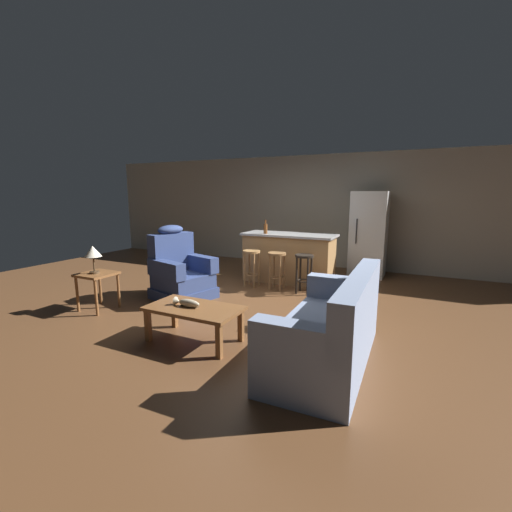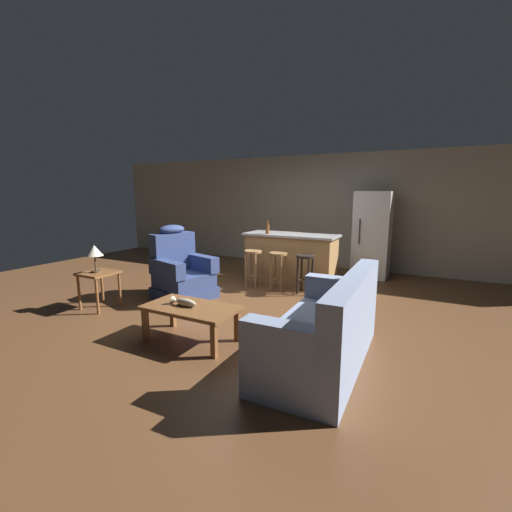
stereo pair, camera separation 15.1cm
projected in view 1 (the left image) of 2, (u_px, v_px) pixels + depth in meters
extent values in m
plane|color=brown|center=(259.00, 300.00, 5.58)|extent=(12.00, 12.00, 0.00)
cube|color=#A89E89|center=(316.00, 211.00, 8.11)|extent=(12.00, 0.05, 2.60)
cube|color=brown|center=(194.00, 308.00, 3.97)|extent=(1.10, 0.60, 0.04)
cube|color=brown|center=(148.00, 326.00, 4.01)|extent=(0.06, 0.06, 0.38)
cube|color=brown|center=(219.00, 341.00, 3.58)|extent=(0.06, 0.06, 0.38)
cube|color=brown|center=(175.00, 313.00, 4.43)|extent=(0.06, 0.06, 0.38)
cube|color=brown|center=(241.00, 326.00, 4.01)|extent=(0.06, 0.06, 0.38)
cube|color=#4C3823|center=(189.00, 306.00, 3.96)|extent=(0.22, 0.07, 0.01)
ellipsoid|color=tan|center=(189.00, 303.00, 3.96)|extent=(0.28, 0.09, 0.09)
cone|color=tan|center=(177.00, 301.00, 4.03)|extent=(0.06, 0.10, 0.10)
cube|color=#8493B2|center=(324.00, 351.00, 3.56)|extent=(0.88, 1.92, 0.20)
cube|color=#8493B2|center=(325.00, 332.00, 3.52)|extent=(0.88, 1.92, 0.22)
cube|color=#8493B2|center=(359.00, 302.00, 3.32)|extent=(0.24, 1.90, 0.52)
cube|color=#8493B2|center=(300.00, 341.00, 2.72)|extent=(0.84, 0.22, 0.28)
cube|color=#8493B2|center=(342.00, 288.00, 4.24)|extent=(0.84, 0.22, 0.28)
cube|color=navy|center=(184.00, 293.00, 5.68)|extent=(1.04, 1.04, 0.18)
cube|color=navy|center=(183.00, 281.00, 5.64)|extent=(0.98, 0.95, 0.24)
cube|color=navy|center=(172.00, 252.00, 5.76)|extent=(0.44, 0.79, 0.64)
ellipsoid|color=navy|center=(171.00, 230.00, 5.69)|extent=(0.38, 0.52, 0.16)
cube|color=navy|center=(199.00, 263.00, 5.82)|extent=(0.82, 0.39, 0.26)
cube|color=navy|center=(166.00, 269.00, 5.34)|extent=(0.82, 0.39, 0.26)
cube|color=brown|center=(97.00, 274.00, 5.05)|extent=(0.48, 0.48, 0.04)
cylinder|color=brown|center=(77.00, 294.00, 5.01)|extent=(0.04, 0.04, 0.52)
cylinder|color=brown|center=(96.00, 298.00, 4.83)|extent=(0.04, 0.04, 0.52)
cylinder|color=brown|center=(100.00, 288.00, 5.36)|extent=(0.04, 0.04, 0.52)
cylinder|color=brown|center=(119.00, 291.00, 5.19)|extent=(0.04, 0.04, 0.52)
cylinder|color=#4C3823|center=(95.00, 272.00, 5.02)|extent=(0.14, 0.14, 0.03)
cylinder|color=#4C3823|center=(94.00, 264.00, 4.99)|extent=(0.02, 0.02, 0.22)
cone|color=beige|center=(93.00, 251.00, 4.96)|extent=(0.24, 0.24, 0.16)
cube|color=#AD7F4C|center=(289.00, 259.00, 6.69)|extent=(1.71, 0.63, 0.91)
cube|color=#B2B2B2|center=(289.00, 235.00, 6.61)|extent=(1.80, 0.70, 0.04)
cylinder|color=#A87A47|center=(252.00, 251.00, 6.31)|extent=(0.32, 0.32, 0.04)
torus|color=#A87A47|center=(252.00, 275.00, 6.39)|extent=(0.23, 0.23, 0.02)
cylinder|color=#A87A47|center=(244.00, 270.00, 6.33)|extent=(0.04, 0.04, 0.64)
cylinder|color=#A87A47|center=(254.00, 271.00, 6.24)|extent=(0.04, 0.04, 0.64)
cylinder|color=#A87A47|center=(249.00, 268.00, 6.50)|extent=(0.04, 0.04, 0.64)
cylinder|color=#A87A47|center=(259.00, 269.00, 6.42)|extent=(0.04, 0.04, 0.64)
cylinder|color=olive|center=(277.00, 254.00, 6.09)|extent=(0.32, 0.32, 0.04)
torus|color=olive|center=(277.00, 278.00, 6.17)|extent=(0.23, 0.23, 0.02)
cylinder|color=olive|center=(269.00, 273.00, 6.11)|extent=(0.04, 0.04, 0.64)
cylinder|color=olive|center=(280.00, 274.00, 6.02)|extent=(0.04, 0.04, 0.64)
cylinder|color=olive|center=(274.00, 271.00, 6.28)|extent=(0.04, 0.04, 0.64)
cylinder|color=olive|center=(284.00, 272.00, 6.20)|extent=(0.04, 0.04, 0.64)
cylinder|color=black|center=(304.00, 256.00, 5.87)|extent=(0.32, 0.32, 0.04)
torus|color=black|center=(304.00, 281.00, 5.95)|extent=(0.23, 0.23, 0.02)
cylinder|color=black|center=(297.00, 276.00, 5.89)|extent=(0.04, 0.04, 0.64)
cylinder|color=black|center=(308.00, 277.00, 5.80)|extent=(0.04, 0.04, 0.64)
cylinder|color=black|center=(300.00, 273.00, 6.06)|extent=(0.04, 0.04, 0.64)
cylinder|color=black|center=(311.00, 274.00, 5.98)|extent=(0.04, 0.04, 0.64)
cube|color=white|center=(369.00, 234.00, 7.11)|extent=(0.70, 0.66, 1.76)
cylinder|color=#333338|center=(356.00, 231.00, 6.86)|extent=(0.02, 0.02, 0.50)
cylinder|color=brown|center=(266.00, 229.00, 6.58)|extent=(0.07, 0.07, 0.19)
cylinder|color=brown|center=(266.00, 222.00, 6.55)|extent=(0.03, 0.03, 0.08)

